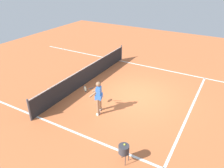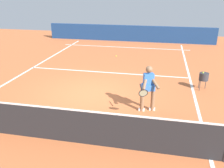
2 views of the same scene
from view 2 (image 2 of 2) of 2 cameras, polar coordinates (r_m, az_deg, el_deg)
ground_plane at (r=9.38m, az=-5.05°, el=-2.45°), size 28.07×28.07×0.00m
court_back_wall at (r=19.13m, az=4.09°, el=11.78°), size 12.79×0.24×1.20m
baseline_marking at (r=17.11m, az=2.99°, el=8.62°), size 8.79×0.10×0.01m
service_line_marking at (r=11.81m, az=-1.30°, el=2.75°), size 7.79×0.10×0.01m
sideline_left_marking at (r=9.11m, az=19.19°, el=-4.34°), size 0.10×19.59×0.01m
sideline_right_marking at (r=11.09m, az=-24.72°, el=-0.54°), size 0.10×19.59×0.01m
court_net at (r=6.57m, az=-13.04°, el=-9.14°), size 8.47×0.08×1.07m
tennis_player at (r=7.85m, az=8.49°, el=-0.76°), size 0.66×1.09×1.55m
tennis_ball_near at (r=14.68m, az=0.98°, el=6.61°), size 0.07×0.07×0.07m
ball_hopper at (r=10.27m, az=20.77°, el=1.61°), size 0.36×0.36×0.74m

